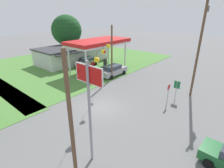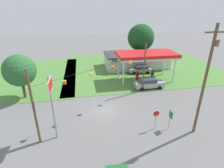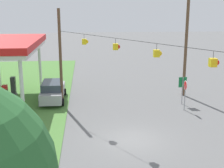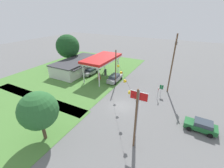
% 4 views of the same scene
% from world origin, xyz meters
% --- Properties ---
extents(ground_plane, '(160.00, 160.00, 0.00)m').
position_xyz_m(ground_plane, '(0.00, 0.00, 0.00)').
color(ground_plane, slate).
extents(grass_verge_station_corner, '(36.00, 28.00, 0.04)m').
position_xyz_m(grass_verge_station_corner, '(11.59, 18.50, 0.02)').
color(grass_verge_station_corner, '#4C7F38').
rests_on(grass_verge_station_corner, ground).
extents(grass_verge_opposite_corner, '(24.00, 24.00, 0.04)m').
position_xyz_m(grass_verge_opposite_corner, '(-16.00, 16.00, 0.02)').
color(grass_verge_opposite_corner, '#4C7F38').
rests_on(grass_verge_opposite_corner, ground).
extents(gas_station_canopy, '(11.21, 5.68, 5.47)m').
position_xyz_m(gas_station_canopy, '(9.59, 9.88, 4.96)').
color(gas_station_canopy, silver).
rests_on(gas_station_canopy, ground).
extents(gas_station_store, '(14.96, 8.00, 3.34)m').
position_xyz_m(gas_station_store, '(10.45, 18.48, 1.68)').
color(gas_station_store, silver).
rests_on(gas_station_store, ground).
extents(fuel_pump_near, '(0.71, 0.56, 1.78)m').
position_xyz_m(fuel_pump_near, '(8.02, 9.88, 0.85)').
color(fuel_pump_near, gray).
rests_on(fuel_pump_near, ground).
extents(fuel_pump_far, '(0.71, 0.56, 1.78)m').
position_xyz_m(fuel_pump_far, '(11.16, 9.88, 0.85)').
color(fuel_pump_far, gray).
rests_on(fuel_pump_far, ground).
extents(car_at_pumps_front, '(5.19, 2.11, 1.85)m').
position_xyz_m(car_at_pumps_front, '(8.87, 5.91, 0.96)').
color(car_at_pumps_front, '#9E9EA3').
rests_on(car_at_pumps_front, ground).
extents(car_at_pumps_rear, '(4.97, 2.37, 1.66)m').
position_xyz_m(car_at_pumps_rear, '(10.00, 13.83, 0.88)').
color(car_at_pumps_rear, '#9E9EA3').
rests_on(car_at_pumps_rear, ground).
extents(stop_sign_roadside, '(0.80, 0.08, 2.50)m').
position_xyz_m(stop_sign_roadside, '(5.45, -5.11, 1.81)').
color(stop_sign_roadside, '#99999E').
rests_on(stop_sign_roadside, ground).
extents(stop_sign_overhead, '(0.22, 2.27, 7.22)m').
position_xyz_m(stop_sign_overhead, '(-5.70, -4.63, 5.17)').
color(stop_sign_overhead, gray).
rests_on(stop_sign_overhead, ground).
extents(route_sign, '(0.10, 0.70, 2.40)m').
position_xyz_m(route_sign, '(7.09, -5.40, 1.71)').
color(route_sign, gray).
rests_on(route_sign, ground).
extents(utility_pole_main, '(2.20, 0.44, 11.93)m').
position_xyz_m(utility_pole_main, '(9.73, -6.35, 6.61)').
color(utility_pole_main, brown).
rests_on(utility_pole_main, ground).
extents(signal_span_gantry, '(15.16, 10.24, 8.18)m').
position_xyz_m(signal_span_gantry, '(0.00, -0.01, 4.48)').
color(signal_span_gantry, brown).
rests_on(signal_span_gantry, ground).
extents(tree_behind_station, '(6.97, 6.97, 9.50)m').
position_xyz_m(tree_behind_station, '(13.23, 24.09, 6.01)').
color(tree_behind_station, '#4C3828').
rests_on(tree_behind_station, ground).
extents(tree_west_verge, '(4.82, 4.82, 6.97)m').
position_xyz_m(tree_west_verge, '(-11.79, 6.00, 4.54)').
color(tree_west_verge, '#4C3828').
rests_on(tree_west_verge, ground).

